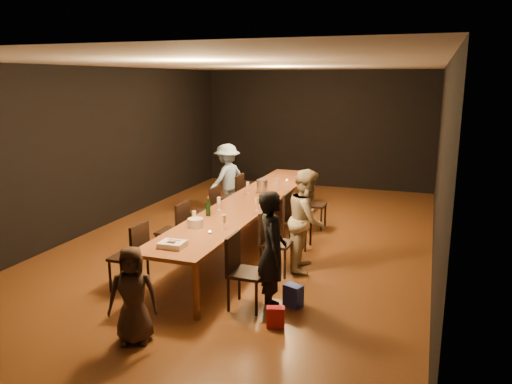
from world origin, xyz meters
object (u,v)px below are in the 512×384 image
(chair_right_1, at_px, (277,242))
(child, at_px, (133,295))
(birthday_cake, at_px, (172,244))
(plate_stack, at_px, (195,223))
(woman_tan, at_px, (307,220))
(champagne_bottle, at_px, (208,206))
(chair_right_2, at_px, (298,221))
(ice_bucket, at_px, (262,186))
(chair_left_1, at_px, (172,231))
(chair_left_2, at_px, (205,212))
(chair_left_0, at_px, (128,256))
(chair_left_3, at_px, (231,197))
(woman_birthday, at_px, (272,252))
(man_blue, at_px, (227,178))
(chair_right_0, at_px, (247,272))
(table, at_px, (250,203))
(chair_right_3, at_px, (314,204))

(chair_right_1, xyz_separation_m, child, (-0.86, -2.38, 0.07))
(birthday_cake, relative_size, plate_stack, 1.44)
(woman_tan, relative_size, champagne_bottle, 4.95)
(chair_right_2, height_order, ice_bucket, ice_bucket)
(chair_left_1, bearing_deg, chair_left_2, 0.00)
(chair_left_0, distance_m, plate_stack, 1.00)
(chair_left_0, relative_size, champagne_bottle, 3.06)
(chair_right_1, bearing_deg, chair_left_3, -144.69)
(woman_birthday, bearing_deg, woman_tan, -27.37)
(birthday_cake, bearing_deg, chair_left_1, 116.96)
(chair_left_3, height_order, man_blue, man_blue)
(woman_tan, distance_m, champagne_bottle, 1.50)
(chair_left_0, xyz_separation_m, man_blue, (-0.30, 4.12, 0.26))
(chair_right_2, distance_m, chair_left_2, 1.70)
(chair_right_0, relative_size, chair_left_2, 1.00)
(child, bearing_deg, woman_birthday, 22.91)
(table, height_order, chair_left_3, chair_left_3)
(chair_right_2, distance_m, man_blue, 2.65)
(woman_tan, distance_m, ice_bucket, 1.97)
(chair_left_1, distance_m, chair_left_2, 1.20)
(champagne_bottle, bearing_deg, chair_right_3, 65.06)
(chair_right_0, bearing_deg, plate_stack, -122.58)
(chair_left_0, xyz_separation_m, woman_birthday, (2.00, 0.05, 0.28))
(woman_birthday, height_order, ice_bucket, woman_birthday)
(chair_left_1, distance_m, child, 2.52)
(chair_right_3, distance_m, plate_stack, 3.14)
(woman_tan, height_order, champagne_bottle, woman_tan)
(chair_left_2, height_order, ice_bucket, ice_bucket)
(chair_left_3, relative_size, ice_bucket, 4.12)
(chair_left_1, xyz_separation_m, plate_stack, (0.68, -0.55, 0.35))
(chair_right_0, bearing_deg, woman_birthday, 99.79)
(chair_left_1, distance_m, plate_stack, 0.94)
(man_blue, bearing_deg, champagne_bottle, 38.44)
(woman_birthday, bearing_deg, chair_left_0, 66.70)
(chair_right_0, bearing_deg, birthday_cake, -76.82)
(woman_tan, bearing_deg, woman_birthday, 171.79)
(man_blue, bearing_deg, chair_left_1, 26.89)
(chair_right_2, bearing_deg, woman_tan, 22.90)
(chair_left_1, height_order, woman_tan, woman_tan)
(chair_right_3, relative_size, ice_bucket, 4.12)
(chair_right_0, bearing_deg, chair_left_0, -90.00)
(plate_stack, bearing_deg, ice_bucket, 86.23)
(chair_right_3, distance_m, woman_birthday, 3.57)
(table, relative_size, chair_left_0, 6.45)
(chair_right_0, height_order, chair_left_0, same)
(chair_right_3, bearing_deg, champagne_bottle, -24.94)
(chair_left_1, distance_m, woman_tan, 2.11)
(chair_left_3, distance_m, woman_tan, 2.94)
(chair_right_1, xyz_separation_m, chair_left_3, (-1.70, 2.40, 0.00))
(birthday_cake, bearing_deg, table, 86.39)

